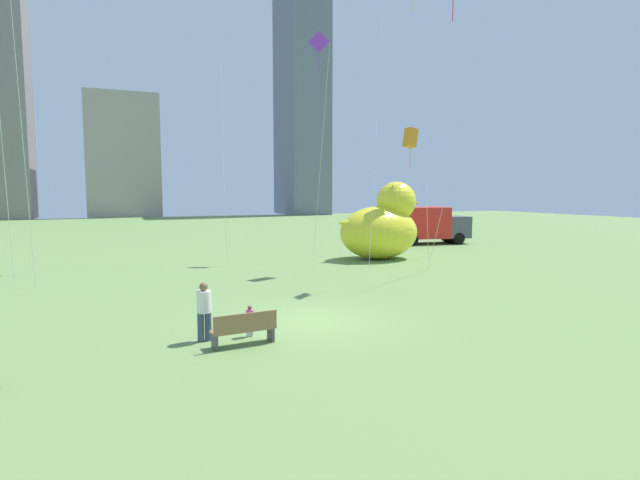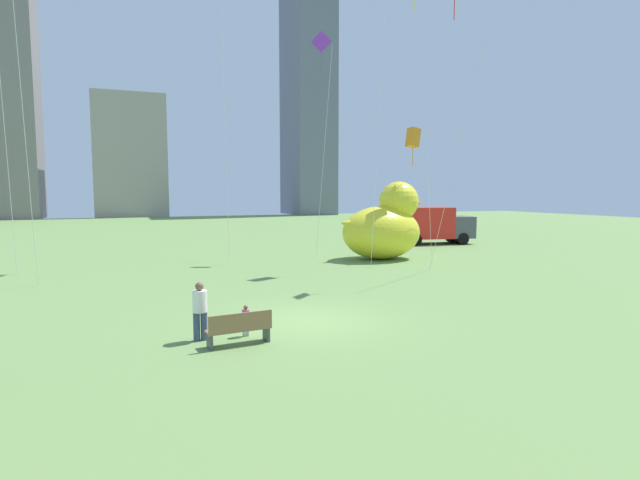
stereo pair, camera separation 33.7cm
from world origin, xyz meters
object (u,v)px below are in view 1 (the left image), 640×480
object	(u,v)px
person_adult	(204,309)
giant_inflatable_duck	(382,226)
park_bench	(244,328)
kite_purple	(319,53)
person_child	(250,319)
box_truck	(427,225)
kite_orange	(410,138)

from	to	relation	value
person_adult	giant_inflatable_duck	world-z (taller)	giant_inflatable_duck
park_bench	giant_inflatable_duck	size ratio (longest dim) A/B	0.31
giant_inflatable_duck	kite_purple	world-z (taller)	kite_purple
person_child	box_truck	size ratio (longest dim) A/B	0.14
box_truck	kite_orange	xyz separation A→B (m)	(-6.01, -6.88, 5.77)
giant_inflatable_duck	box_truck	xyz separation A→B (m)	(7.61, 6.40, -0.54)
person_adult	giant_inflatable_duck	size ratio (longest dim) A/B	0.29
park_bench	person_child	size ratio (longest dim) A/B	1.98
park_bench	kite_orange	distance (m)	20.00
park_bench	kite_purple	world-z (taller)	kite_purple
person_adult	kite_purple	bearing A→B (deg)	57.61
box_truck	kite_orange	size ratio (longest dim) A/B	0.82
park_bench	kite_purple	xyz separation A→B (m)	(8.56, 15.76, 11.82)
box_truck	kite_purple	size ratio (longest dim) A/B	0.48
kite_purple	person_adult	bearing A→B (deg)	-122.39
box_truck	kite_purple	world-z (taller)	kite_purple
person_child	giant_inflatable_duck	world-z (taller)	giant_inflatable_duck
person_adult	giant_inflatable_duck	bearing A→B (deg)	45.29
kite_purple	box_truck	bearing A→B (deg)	21.73
person_adult	kite_purple	size ratio (longest dim) A/B	0.12
person_child	person_adult	bearing A→B (deg)	177.33
person_adult	box_truck	xyz separation A→B (m)	(20.33, 19.25, 0.56)
person_adult	giant_inflatable_duck	xyz separation A→B (m)	(12.72, 12.85, 1.10)
park_bench	kite_purple	size ratio (longest dim) A/B	0.13
person_child	kite_orange	bearing A→B (deg)	43.56
giant_inflatable_duck	box_truck	bearing A→B (deg)	40.07
park_bench	person_child	distance (m)	0.85
person_child	park_bench	bearing A→B (deg)	-114.24
person_adult	person_child	xyz separation A→B (m)	(1.25, -0.06, -0.40)
box_truck	person_adult	bearing A→B (deg)	-136.56
park_bench	box_truck	distance (m)	27.96
giant_inflatable_duck	kite_orange	size ratio (longest dim) A/B	0.72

